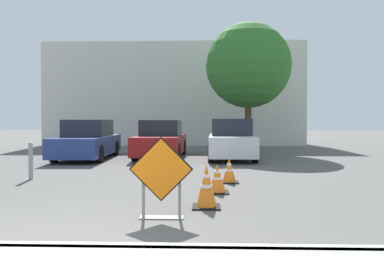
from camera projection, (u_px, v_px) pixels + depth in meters
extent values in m
plane|color=#565451|center=(153.00, 161.00, 14.14)|extent=(96.00, 96.00, 0.00)
cube|color=#999993|center=(28.00, 250.00, 4.15)|extent=(22.76, 0.20, 0.14)
cube|color=black|center=(161.00, 169.00, 5.72)|extent=(0.99, 0.02, 0.99)
cube|color=orange|center=(161.00, 169.00, 5.70)|extent=(0.93, 0.02, 0.93)
cube|color=slate|center=(162.00, 218.00, 5.77)|extent=(0.68, 0.20, 0.02)
cube|color=slate|center=(144.00, 193.00, 5.78)|extent=(0.04, 0.04, 0.77)
cube|color=slate|center=(180.00, 194.00, 5.76)|extent=(0.04, 0.04, 0.77)
cube|color=black|center=(206.00, 207.00, 6.50)|extent=(0.48, 0.48, 0.03)
cone|color=orange|center=(206.00, 185.00, 6.49)|extent=(0.36, 0.36, 0.72)
cylinder|color=white|center=(206.00, 176.00, 6.49)|extent=(0.11, 0.11, 0.06)
cylinder|color=white|center=(206.00, 186.00, 6.49)|extent=(0.20, 0.20, 0.06)
cube|color=black|center=(217.00, 192.00, 7.84)|extent=(0.48, 0.48, 0.03)
cone|color=orange|center=(217.00, 178.00, 7.83)|extent=(0.36, 0.36, 0.58)
cylinder|color=white|center=(217.00, 172.00, 7.83)|extent=(0.11, 0.11, 0.05)
cylinder|color=white|center=(217.00, 178.00, 7.83)|extent=(0.20, 0.20, 0.05)
cube|color=black|center=(229.00, 182.00, 9.12)|extent=(0.45, 0.45, 0.03)
cone|color=orange|center=(229.00, 170.00, 9.11)|extent=(0.34, 0.34, 0.58)
cylinder|color=white|center=(229.00, 165.00, 9.11)|extent=(0.11, 0.11, 0.05)
cylinder|color=white|center=(229.00, 170.00, 9.11)|extent=(0.19, 0.19, 0.05)
cube|color=navy|center=(88.00, 145.00, 14.91)|extent=(1.94, 4.66, 0.72)
cube|color=#1E232D|center=(88.00, 128.00, 15.01)|extent=(1.64, 2.17, 0.66)
cylinder|color=black|center=(99.00, 154.00, 13.49)|extent=(0.22, 0.66, 0.65)
cylinder|color=black|center=(54.00, 154.00, 13.49)|extent=(0.22, 0.66, 0.65)
cylinder|color=black|center=(115.00, 148.00, 16.34)|extent=(0.22, 0.66, 0.65)
cylinder|color=black|center=(78.00, 148.00, 16.34)|extent=(0.22, 0.66, 0.65)
cube|color=maroon|center=(161.00, 144.00, 15.48)|extent=(1.85, 4.56, 0.73)
cube|color=#1E232D|center=(161.00, 128.00, 15.58)|extent=(1.59, 2.11, 0.63)
cylinder|color=black|center=(177.00, 152.00, 14.04)|extent=(0.21, 0.69, 0.68)
cylinder|color=black|center=(135.00, 152.00, 14.13)|extent=(0.21, 0.69, 0.68)
cylinder|color=black|center=(183.00, 147.00, 16.84)|extent=(0.21, 0.69, 0.68)
cylinder|color=black|center=(148.00, 147.00, 16.93)|extent=(0.21, 0.69, 0.68)
cube|color=silver|center=(231.00, 145.00, 14.81)|extent=(1.86, 4.22, 0.75)
cube|color=#1E232D|center=(231.00, 127.00, 14.90)|extent=(1.58, 1.96, 0.65)
cylinder|color=black|center=(255.00, 153.00, 13.47)|extent=(0.22, 0.72, 0.71)
cylinder|color=black|center=(211.00, 153.00, 13.58)|extent=(0.22, 0.72, 0.71)
cylinder|color=black|center=(249.00, 148.00, 16.05)|extent=(0.22, 0.72, 0.71)
cylinder|color=black|center=(212.00, 148.00, 16.16)|extent=(0.22, 0.72, 0.71)
cylinder|color=gray|center=(31.00, 162.00, 9.61)|extent=(0.11, 0.11, 0.91)
sphere|color=gray|center=(31.00, 144.00, 9.61)|extent=(0.12, 0.12, 0.12)
cube|color=beige|center=(176.00, 96.00, 25.27)|extent=(16.26, 5.00, 6.40)
cylinder|color=#513823|center=(248.00, 125.00, 18.11)|extent=(0.32, 0.32, 2.65)
sphere|color=#2D6B28|center=(248.00, 65.00, 18.06)|extent=(4.11, 4.11, 4.11)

